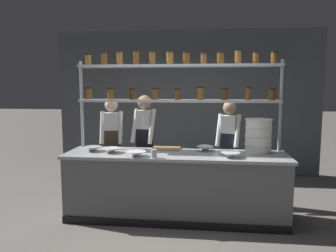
{
  "coord_description": "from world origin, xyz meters",
  "views": [
    {
      "loc": [
        0.4,
        -4.4,
        1.85
      ],
      "look_at": [
        -0.13,
        0.2,
        1.27
      ],
      "focal_mm": 35.0,
      "sensor_mm": 36.0,
      "label": 1
    }
  ],
  "objects": [
    {
      "name": "prep_bowl_center_back",
      "position": [
        -1.18,
        0.02,
        0.95
      ],
      "size": [
        0.25,
        0.25,
        0.07
      ],
      "color": "#B2B7BC",
      "rests_on": "prep_counter"
    },
    {
      "name": "container_stack",
      "position": [
        1.13,
        0.18,
        1.16
      ],
      "size": [
        0.37,
        0.37,
        0.47
      ],
      "color": "white",
      "rests_on": "prep_counter"
    },
    {
      "name": "prep_counter",
      "position": [
        0.0,
        -0.0,
        0.46
      ],
      "size": [
        3.05,
        0.76,
        0.92
      ],
      "color": "slate",
      "rests_on": "ground_plane"
    },
    {
      "name": "cutting_board",
      "position": [
        -0.16,
        0.26,
        0.93
      ],
      "size": [
        0.4,
        0.26,
        0.02
      ],
      "color": "#A88456",
      "rests_on": "prep_counter"
    },
    {
      "name": "chef_right",
      "position": [
        0.77,
        0.75,
        0.92
      ],
      "size": [
        0.41,
        0.34,
        1.61
      ],
      "rotation": [
        0.0,
        0.0,
        -0.3
      ],
      "color": "black",
      "rests_on": "ground_plane"
    },
    {
      "name": "prep_bowl_far_left",
      "position": [
        -0.5,
        -0.26,
        0.95
      ],
      "size": [
        0.26,
        0.26,
        0.07
      ],
      "color": "white",
      "rests_on": "prep_counter"
    },
    {
      "name": "spice_shelf_unit",
      "position": [
        -0.01,
        0.33,
        1.85
      ],
      "size": [
        2.94,
        0.28,
        2.34
      ],
      "color": "#ADAFB5",
      "rests_on": "ground_plane"
    },
    {
      "name": "chef_left",
      "position": [
        -1.1,
        0.69,
        0.94
      ],
      "size": [
        0.39,
        0.32,
        1.64
      ],
      "rotation": [
        0.0,
        0.0,
        0.16
      ],
      "color": "black",
      "rests_on": "ground_plane"
    },
    {
      "name": "prep_bowl_near_right",
      "position": [
        0.41,
        0.22,
        0.95
      ],
      "size": [
        0.25,
        0.25,
        0.07
      ],
      "color": "silver",
      "rests_on": "prep_counter"
    },
    {
      "name": "prep_bowl_near_left",
      "position": [
        0.73,
        -0.17,
        0.95
      ],
      "size": [
        0.26,
        0.26,
        0.07
      ],
      "color": "silver",
      "rests_on": "prep_counter"
    },
    {
      "name": "back_wall",
      "position": [
        0.0,
        2.47,
        1.49
      ],
      "size": [
        5.45,
        0.12,
        2.97
      ],
      "primitive_type": "cube",
      "color": "#4C5156",
      "rests_on": "ground_plane"
    },
    {
      "name": "chef_center",
      "position": [
        -0.55,
        0.64,
        0.98
      ],
      "size": [
        0.4,
        0.33,
        1.7
      ],
      "rotation": [
        0.0,
        0.0,
        -0.22
      ],
      "color": "black",
      "rests_on": "ground_plane"
    },
    {
      "name": "prep_bowl_center_front",
      "position": [
        -0.89,
        -0.06,
        0.95
      ],
      "size": [
        0.25,
        0.25,
        0.07
      ],
      "color": "silver",
      "rests_on": "prep_counter"
    },
    {
      "name": "ground_plane",
      "position": [
        0.0,
        0.0,
        0.0
      ],
      "size": [
        40.0,
        40.0,
        0.0
      ],
      "primitive_type": "plane",
      "color": "slate"
    },
    {
      "name": "serving_cup_front",
      "position": [
        -0.25,
        -0.31,
        0.97
      ],
      "size": [
        0.08,
        0.08,
        0.11
      ],
      "color": "#B2B7BC",
      "rests_on": "prep_counter"
    }
  ]
}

